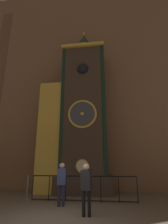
% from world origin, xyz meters
% --- Properties ---
extents(cathedral_back_wall, '(24.00, 0.32, 15.97)m').
position_xyz_m(cathedral_back_wall, '(-0.09, 6.28, 7.97)').
color(cathedral_back_wall, '#846047').
rests_on(cathedral_back_wall, ground_plane).
extents(clock_tower, '(4.35, 1.80, 10.68)m').
position_xyz_m(clock_tower, '(-0.15, 5.09, 4.44)').
color(clock_tower, '#423328').
rests_on(clock_tower, ground_plane).
extents(railing_fence, '(4.75, 0.05, 1.09)m').
position_xyz_m(railing_fence, '(0.53, 3.09, 0.61)').
color(railing_fence, black).
rests_on(railing_fence, ground_plane).
extents(visitor_near, '(0.36, 0.26, 1.65)m').
position_xyz_m(visitor_near, '(-0.21, 2.13, 1.00)').
color(visitor_near, '#1B213A').
rests_on(visitor_near, ground_plane).
extents(visitor_far, '(0.39, 0.31, 1.62)m').
position_xyz_m(visitor_far, '(0.94, 0.93, 0.98)').
color(visitor_far, black).
rests_on(visitor_far, ground_plane).
extents(stanchion_post, '(0.28, 0.28, 1.04)m').
position_xyz_m(stanchion_post, '(-2.23, 3.39, 0.34)').
color(stanchion_post, gray).
rests_on(stanchion_post, ground_plane).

